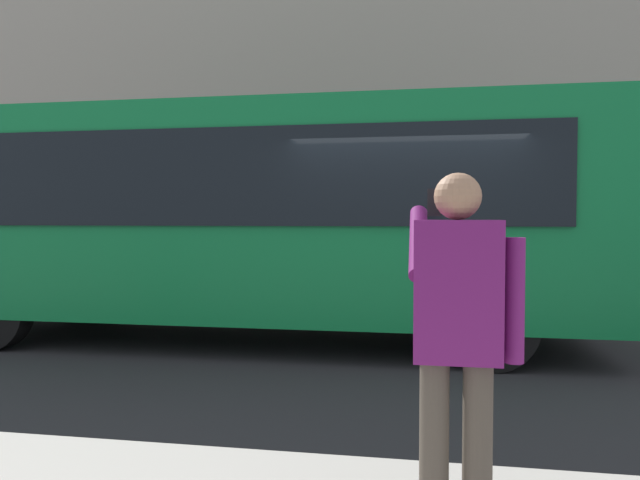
# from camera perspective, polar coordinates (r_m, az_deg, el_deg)

# --- Properties ---
(ground_plane) EXTENTS (60.00, 60.00, 0.00)m
(ground_plane) POSITION_cam_1_polar(r_m,az_deg,el_deg) (7.29, 8.43, -10.87)
(ground_plane) COLOR #232326
(building_facade_far) EXTENTS (28.00, 1.55, 12.00)m
(building_facade_far) POSITION_cam_1_polar(r_m,az_deg,el_deg) (14.56, 9.27, 19.51)
(building_facade_far) COLOR #A89E8E
(building_facade_far) RESTS_ON ground_plane
(red_bus) EXTENTS (9.05, 2.54, 3.08)m
(red_bus) POSITION_cam_1_polar(r_m,az_deg,el_deg) (7.89, -7.00, 2.46)
(red_bus) COLOR #0F7238
(red_bus) RESTS_ON ground_plane
(pedestrian_photographer) EXTENTS (0.53, 0.52, 1.70)m
(pedestrian_photographer) POSITION_cam_1_polar(r_m,az_deg,el_deg) (2.86, 13.20, -7.95)
(pedestrian_photographer) COLOR #4C4238
(pedestrian_photographer) RESTS_ON sidewalk_curb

